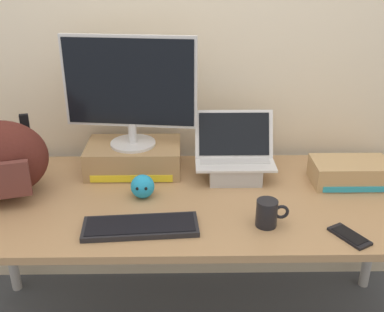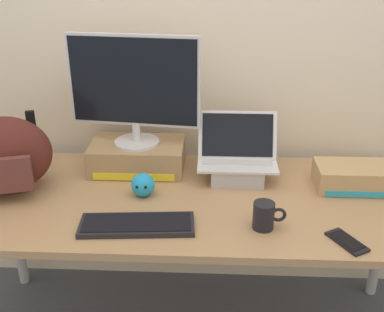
{
  "view_description": "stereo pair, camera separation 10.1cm",
  "coord_description": "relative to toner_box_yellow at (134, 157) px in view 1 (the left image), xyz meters",
  "views": [
    {
      "loc": [
        -0.02,
        -1.65,
        1.68
      ],
      "look_at": [
        0.0,
        0.0,
        0.92
      ],
      "focal_mm": 43.66,
      "sensor_mm": 36.0,
      "label": 1
    },
    {
      "loc": [
        0.08,
        -1.65,
        1.68
      ],
      "look_at": [
        0.0,
        0.0,
        0.92
      ],
      "focal_mm": 43.66,
      "sensor_mm": 36.0,
      "label": 2
    }
  ],
  "objects": [
    {
      "name": "toner_box_yellow",
      "position": [
        0.0,
        0.0,
        0.0
      ],
      "size": [
        0.41,
        0.26,
        0.12
      ],
      "color": "#9E7A51",
      "rests_on": "desk"
    },
    {
      "name": "desk",
      "position": [
        0.26,
        -0.25,
        -0.13
      ],
      "size": [
        1.97,
        0.79,
        0.74
      ],
      "color": "#A87F56",
      "rests_on": "ground"
    },
    {
      "name": "cell_phone",
      "position": [
        0.8,
        -0.54,
        -0.06
      ],
      "size": [
        0.13,
        0.16,
        0.01
      ],
      "rotation": [
        0.0,
        0.0,
        0.52
      ],
      "color": "black",
      "rests_on": "desk"
    },
    {
      "name": "plush_toy",
      "position": [
        0.06,
        -0.25,
        -0.01
      ],
      "size": [
        0.1,
        0.1,
        0.1
      ],
      "color": "#2393CC",
      "rests_on": "desk"
    },
    {
      "name": "desktop_monitor",
      "position": [
        -0.0,
        -0.0,
        0.32
      ],
      "size": [
        0.56,
        0.2,
        0.48
      ],
      "rotation": [
        0.0,
        0.0,
        -0.12
      ],
      "color": "silver",
      "rests_on": "toner_box_yellow"
    },
    {
      "name": "toner_box_cyan",
      "position": [
        0.93,
        -0.14,
        -0.01
      ],
      "size": [
        0.32,
        0.18,
        0.1
      ],
      "color": "tan",
      "rests_on": "desk"
    },
    {
      "name": "open_laptop",
      "position": [
        0.44,
        -0.07,
        0.0
      ],
      "size": [
        0.34,
        0.21,
        0.27
      ],
      "rotation": [
        0.0,
        0.0,
        0.0
      ],
      "color": "#ADADB2",
      "rests_on": "desk"
    },
    {
      "name": "external_keyboard",
      "position": [
        0.07,
        -0.48,
        -0.05
      ],
      "size": [
        0.42,
        0.17,
        0.02
      ],
      "rotation": [
        0.0,
        0.0,
        0.07
      ],
      "color": "black",
      "rests_on": "desk"
    },
    {
      "name": "messenger_backpack",
      "position": [
        -0.5,
        -0.22,
        0.09
      ],
      "size": [
        0.42,
        0.33,
        0.31
      ],
      "rotation": [
        0.0,
        0.0,
        0.27
      ],
      "color": "#4C1E19",
      "rests_on": "desk"
    },
    {
      "name": "back_wall",
      "position": [
        0.26,
        0.25,
        0.5
      ],
      "size": [
        7.0,
        0.1,
        2.6
      ],
      "primitive_type": "cube",
      "color": "beige",
      "rests_on": "ground"
    },
    {
      "name": "coffee_mug",
      "position": [
        0.52,
        -0.46,
        -0.01
      ],
      "size": [
        0.12,
        0.08,
        0.1
      ],
      "color": "black",
      "rests_on": "desk"
    }
  ]
}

